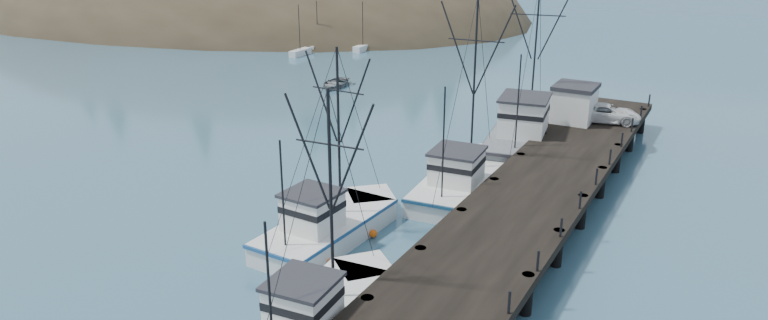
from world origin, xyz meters
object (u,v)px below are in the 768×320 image
trawler_far (464,178)px  pickup_truck (607,113)px  trawler_mid (330,225)px  pier_shed (574,103)px  pier (537,192)px  motorboat (335,87)px  trawler_near (323,316)px  work_vessel (526,134)px

trawler_far → pickup_truck: size_ratio=2.55×
trawler_far → pickup_truck: 14.41m
trawler_mid → pier_shed: bearing=71.0°
pier_shed → trawler_mid: bearing=-109.0°
pier → trawler_far: 5.67m
trawler_far → motorboat: size_ratio=2.61×
pier → motorboat: (-27.33, 21.31, -1.69)m
trawler_mid → trawler_near: bearing=-59.2°
trawler_far → trawler_mid: bearing=-111.0°
work_vessel → pickup_truck: bearing=32.9°
work_vessel → trawler_near: bearing=-90.4°
pier → trawler_far: (-5.25, 1.98, -0.87)m
pier → trawler_far: bearing=159.3°
motorboat → pier: bearing=-48.5°
pier → work_vessel: bearing=110.2°
trawler_near → trawler_mid: bearing=120.8°
pier → motorboat: 34.70m
trawler_mid → pickup_truck: trawler_mid is taller
pier → pier_shed: pier_shed is taller
motorboat → work_vessel: bearing=-33.2°
trawler_near → trawler_far: bearing=92.5°
trawler_near → pickup_truck: trawler_near is taller
pier → motorboat: size_ratio=9.17×
trawler_far → motorboat: trawler_far is taller
pickup_truck → pier: bearing=164.5°
trawler_far → motorboat: bearing=138.8°
work_vessel → pickup_truck: work_vessel is taller
trawler_mid → pier: bearing=41.1°
pier → work_vessel: (-4.30, 11.71, -0.46)m
trawler_near → work_vessel: bearing=89.6°
trawler_far → pier_shed: trawler_far is taller
trawler_mid → motorboat: trawler_mid is taller
work_vessel → motorboat: work_vessel is taller
pickup_truck → work_vessel: bearing=110.2°
pier_shed → trawler_far: bearing=-107.3°
trawler_mid → work_vessel: work_vessel is taller
trawler_far → motorboat: (-22.09, 19.33, -0.82)m
pier → trawler_far: size_ratio=3.52×
pier_shed → motorboat: pier_shed is taller
trawler_near → pier_shed: trawler_near is taller
work_vessel → trawler_mid: bearing=-103.6°
pickup_truck → trawler_near: bearing=157.6°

